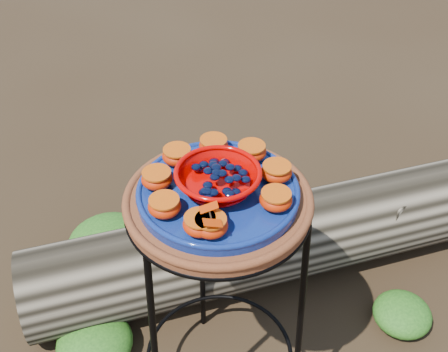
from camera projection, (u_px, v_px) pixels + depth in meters
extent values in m
cylinder|color=#5F2812|center=(218.00, 203.00, 1.20)|extent=(0.40, 0.40, 0.03)
cylinder|color=#071657|center=(218.00, 193.00, 1.18)|extent=(0.34, 0.34, 0.02)
ellipsoid|color=#BF2A00|center=(211.00, 225.00, 1.06)|extent=(0.07, 0.07, 0.04)
ellipsoid|color=#BF2A00|center=(276.00, 200.00, 1.12)|extent=(0.07, 0.07, 0.04)
ellipsoid|color=#BF2A00|center=(276.00, 172.00, 1.19)|extent=(0.07, 0.07, 0.04)
ellipsoid|color=#BF2A00|center=(252.00, 152.00, 1.24)|extent=(0.07, 0.07, 0.04)
ellipsoid|color=#BF2A00|center=(214.00, 146.00, 1.26)|extent=(0.07, 0.07, 0.04)
ellipsoid|color=#BF2A00|center=(177.00, 156.00, 1.23)|extent=(0.07, 0.07, 0.04)
ellipsoid|color=#BF2A00|center=(157.00, 179.00, 1.17)|extent=(0.07, 0.07, 0.04)
ellipsoid|color=#BF2A00|center=(165.00, 206.00, 1.10)|extent=(0.07, 0.07, 0.04)
ellipsoid|color=#BF2A00|center=(200.00, 224.00, 1.06)|extent=(0.07, 0.07, 0.04)
ellipsoid|color=#1B4813|center=(94.00, 342.00, 1.69)|extent=(0.23, 0.23, 0.12)
ellipsoid|color=#1B4813|center=(402.00, 313.00, 1.79)|extent=(0.19, 0.19, 0.09)
ellipsoid|color=#1B4813|center=(109.00, 243.00, 1.99)|extent=(0.30, 0.30, 0.15)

